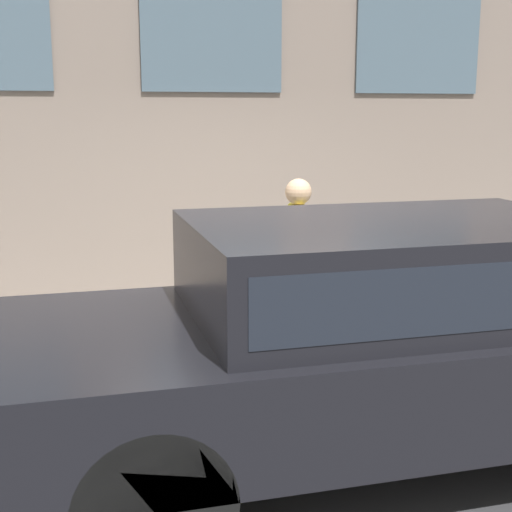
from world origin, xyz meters
TOP-DOWN VIEW (x-y plane):
  - ground_plane at (0.00, 0.00)m, footprint 80.00×80.00m
  - sidewalk at (1.19, 0.00)m, footprint 2.38×60.00m
  - fire_hydrant at (0.64, 0.38)m, footprint 0.35×0.46m
  - person at (0.81, -0.44)m, footprint 0.35×0.23m
  - parked_car_charcoal_near at (-1.20, -0.41)m, footprint 1.91×5.25m

SIDE VIEW (x-z plane):
  - ground_plane at x=0.00m, z-range 0.00..0.00m
  - sidewalk at x=1.19m, z-range 0.00..0.18m
  - fire_hydrant at x=0.64m, z-range 0.19..0.89m
  - parked_car_charcoal_near at x=-1.20m, z-range 0.11..1.68m
  - person at x=0.81m, z-range 0.33..1.79m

